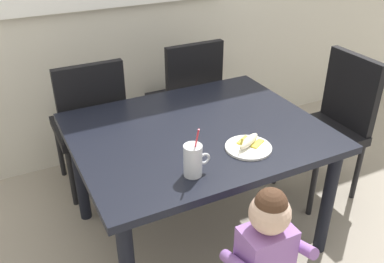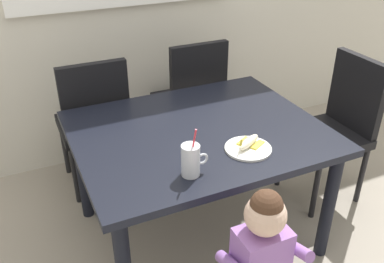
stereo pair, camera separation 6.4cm
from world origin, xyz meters
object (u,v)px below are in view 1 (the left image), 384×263
(dining_table, at_px, (197,144))
(dining_chair_right, at_px, (187,95))
(peeled_banana, at_px, (249,141))
(milk_cup, at_px, (193,162))
(dining_chair_left, at_px, (90,120))
(snack_plate, at_px, (248,148))
(dining_chair_far, at_px, (333,119))
(toddler_standing, at_px, (266,251))

(dining_table, xyz_separation_m, dining_chair_right, (0.32, 0.78, -0.09))
(dining_chair_right, bearing_deg, peeled_banana, 80.29)
(dining_chair_right, distance_m, peeled_banana, 1.09)
(dining_chair_right, relative_size, milk_cup, 3.86)
(dining_chair_right, bearing_deg, dining_chair_left, 5.38)
(dining_table, relative_size, snack_plate, 5.69)
(dining_chair_far, distance_m, toddler_standing, 1.30)
(peeled_banana, bearing_deg, dining_chair_far, 18.44)
(dining_table, distance_m, toddler_standing, 0.74)
(dining_chair_left, xyz_separation_m, toddler_standing, (0.36, -1.44, -0.02))
(milk_cup, bearing_deg, dining_chair_left, 100.70)
(dining_chair_left, relative_size, toddler_standing, 1.15)
(dining_chair_right, relative_size, toddler_standing, 1.15)
(toddler_standing, bearing_deg, peeled_banana, 66.30)
(dining_chair_left, relative_size, snack_plate, 4.17)
(dining_chair_left, bearing_deg, toddler_standing, 103.82)
(milk_cup, height_order, peeled_banana, milk_cup)
(dining_chair_left, bearing_deg, snack_plate, 118.52)
(toddler_standing, bearing_deg, milk_cup, 112.42)
(dining_table, bearing_deg, dining_chair_right, 67.56)
(snack_plate, bearing_deg, dining_chair_right, 79.86)
(toddler_standing, distance_m, peeled_banana, 0.55)
(dining_chair_left, bearing_deg, dining_chair_far, 153.72)
(dining_table, xyz_separation_m, dining_chair_far, (1.01, 0.01, -0.09))
(peeled_banana, bearing_deg, toddler_standing, -113.70)
(dining_table, relative_size, dining_chair_left, 1.36)
(dining_chair_left, relative_size, milk_cup, 3.86)
(toddler_standing, relative_size, peeled_banana, 4.78)
(dining_chair_left, relative_size, peeled_banana, 5.47)
(snack_plate, bearing_deg, peeled_banana, 54.02)
(dining_table, bearing_deg, dining_chair_far, 0.81)
(dining_chair_left, distance_m, snack_plate, 1.16)
(milk_cup, xyz_separation_m, peeled_banana, (0.35, 0.09, -0.04))
(dining_table, distance_m, dining_chair_left, 0.83)
(snack_plate, distance_m, peeled_banana, 0.03)
(dining_chair_left, bearing_deg, peeled_banana, 119.35)
(dining_chair_far, bearing_deg, snack_plate, -70.90)
(dining_table, height_order, dining_chair_far, dining_chair_far)
(toddler_standing, bearing_deg, dining_chair_left, 103.82)
(peeled_banana, bearing_deg, milk_cup, -166.02)
(toddler_standing, xyz_separation_m, milk_cup, (-0.15, 0.37, 0.27))
(dining_chair_far, bearing_deg, peeled_banana, -71.56)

